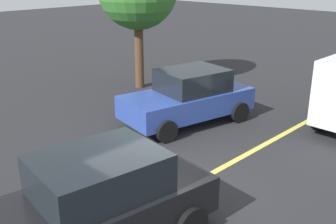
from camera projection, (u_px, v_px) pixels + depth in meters
The scene contains 4 objects.
ground_plane at pixel (170, 197), 8.42m from camera, with size 80.00×80.00×0.00m, color #262628.
lane_marking_centre at pixel (250, 152), 10.43m from camera, with size 28.00×0.16×0.01m, color #E0D14C.
car_black_approaching at pixel (92, 203), 6.68m from camera, with size 4.49×2.43×1.67m.
car_blue_far_lane at pixel (189, 97), 12.24m from camera, with size 4.28×2.59×1.66m.
Camera 1 is at (-5.24, -5.12, 4.52)m, focal length 42.94 mm.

